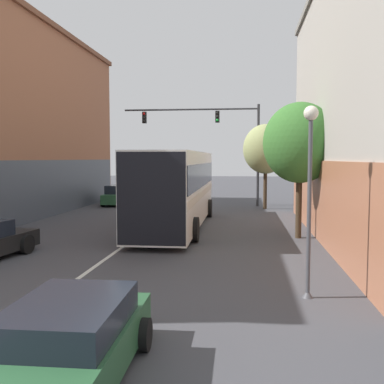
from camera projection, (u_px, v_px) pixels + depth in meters
lane_center_line at (142, 233)px, 19.90m from camera, size 0.14×43.79×0.01m
bus at (177, 185)px, 21.39m from camera, size 2.89×12.33×3.59m
hatchback_foreground at (65, 348)px, 6.43m from camera, size 2.03×4.47×1.21m
parked_car_left_mid at (120, 195)px, 31.98m from camera, size 2.38×4.39×1.41m
traffic_signal_gantry at (218, 132)px, 30.97m from camera, size 9.43×0.36×6.98m
street_lamp at (310, 182)px, 10.41m from camera, size 0.34×0.34×4.50m
street_tree_near at (300, 143)px, 18.31m from camera, size 3.00×2.70×5.58m
street_tree_far at (266, 149)px, 29.02m from camera, size 2.92×2.62×5.51m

